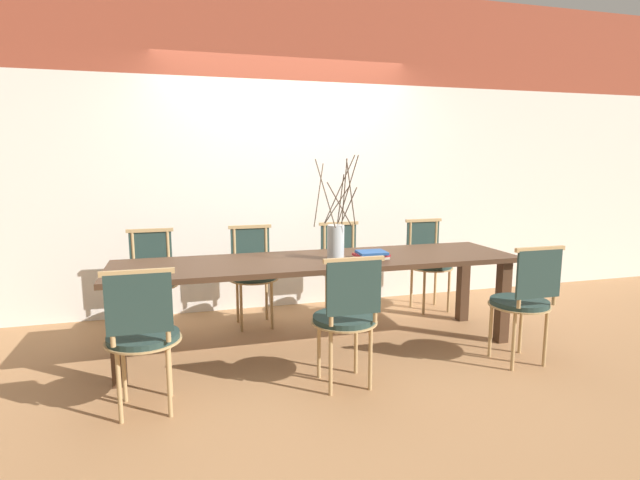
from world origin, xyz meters
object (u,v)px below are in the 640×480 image
object	(u,v)px
dining_table	(320,269)
chair_near_center	(524,298)
chair_far_center	(343,265)
vase_centerpiece	(336,239)
book_stack	(371,255)

from	to	relation	value
dining_table	chair_near_center	size ratio (longest dim) A/B	3.51
dining_table	chair_far_center	xyz separation A→B (m)	(0.44, 0.74, -0.14)
vase_centerpiece	book_stack	world-z (taller)	vase_centerpiece
vase_centerpiece	dining_table	bearing A→B (deg)	153.01
chair_near_center	chair_far_center	bearing A→B (deg)	121.49
chair_near_center	chair_far_center	world-z (taller)	same
chair_near_center	book_stack	bearing A→B (deg)	146.52
chair_far_center	vase_centerpiece	distance (m)	0.94
chair_far_center	book_stack	bearing A→B (deg)	86.71
vase_centerpiece	book_stack	bearing A→B (deg)	-10.22
book_stack	vase_centerpiece	bearing A→B (deg)	169.78
chair_far_center	book_stack	world-z (taller)	chair_far_center
dining_table	vase_centerpiece	distance (m)	0.27
chair_far_center	dining_table	bearing A→B (deg)	59.11
dining_table	vase_centerpiece	size ratio (longest dim) A/B	3.93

